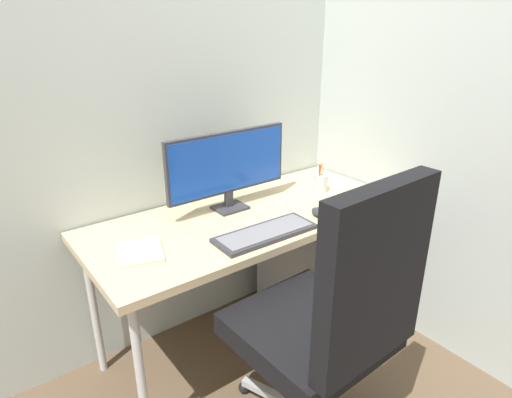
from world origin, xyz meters
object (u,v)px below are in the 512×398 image
pen_holder (320,183)px  office_chair (333,317)px  mouse (319,212)px  filing_cabinet (317,264)px  keyboard (266,233)px  monitor (228,165)px  notebook (140,252)px

pen_holder → office_chair: bearing=-131.4°
mouse → filing_cabinet: bearing=53.2°
filing_cabinet → keyboard: (-0.49, -0.17, 0.41)m
filing_cabinet → monitor: monitor is taller
monitor → mouse: monitor is taller
mouse → pen_holder: 0.32m
keyboard → mouse: 0.31m
pen_holder → filing_cabinet: bearing=-131.3°
keyboard → pen_holder: pen_holder is taller
office_chair → keyboard: size_ratio=2.53×
office_chair → keyboard: 0.46m
filing_cabinet → mouse: mouse is taller
pen_holder → monitor: bearing=168.9°
office_chair → filing_cabinet: bearing=48.5°
pen_holder → notebook: bearing=-176.6°
keyboard → office_chair: bearing=-96.6°
mouse → notebook: bearing=178.3°
mouse → notebook: (-0.79, 0.16, -0.01)m
office_chair → mouse: (0.36, 0.45, 0.14)m
office_chair → monitor: bearing=83.6°
notebook → pen_holder: bearing=21.7°
office_chair → pen_holder: 0.90m
mouse → monitor: bearing=140.7°
filing_cabinet → monitor: 0.78m
filing_cabinet → mouse: size_ratio=7.00×
filing_cabinet → keyboard: size_ratio=1.43×
keyboard → notebook: bearing=160.8°
office_chair → notebook: bearing=125.1°
filing_cabinet → pen_holder: (0.05, 0.05, 0.44)m
mouse → notebook: size_ratio=0.48×
office_chair → notebook: (-0.43, 0.61, 0.12)m
monitor → notebook: monitor is taller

